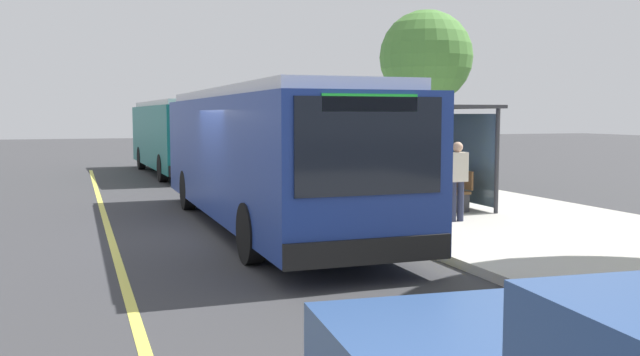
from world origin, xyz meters
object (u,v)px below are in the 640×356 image
at_px(transit_bus_second, 179,134).
at_px(pedestrian_commuter, 457,176).
at_px(transit_bus_main, 266,152).
at_px(route_sign_post, 417,139).
at_px(waiting_bench, 449,189).

height_order(transit_bus_second, pedestrian_commuter, transit_bus_second).
bearing_deg(transit_bus_main, route_sign_post, 44.14).
relative_size(waiting_bench, route_sign_post, 0.57).
bearing_deg(route_sign_post, pedestrian_commuter, 123.01).
relative_size(transit_bus_second, route_sign_post, 3.63).
relative_size(transit_bus_second, waiting_bench, 6.35).
xyz_separation_m(transit_bus_second, pedestrian_commuter, (15.55, 3.60, -0.50)).
xyz_separation_m(transit_bus_main, waiting_bench, (-0.37, 4.65, -0.98)).
bearing_deg(transit_bus_second, pedestrian_commuter, 13.03).
xyz_separation_m(transit_bus_second, waiting_bench, (13.71, 4.47, -0.98)).
distance_m(transit_bus_main, transit_bus_second, 14.08).
distance_m(transit_bus_second, waiting_bench, 14.45).
bearing_deg(route_sign_post, transit_bus_second, -172.57).
bearing_deg(waiting_bench, route_sign_post, -39.81).
bearing_deg(transit_bus_second, route_sign_post, 7.43).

